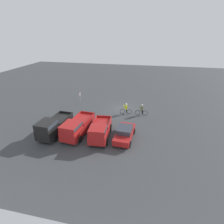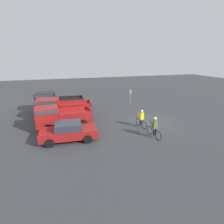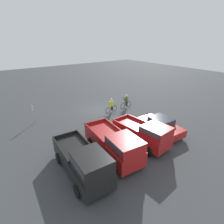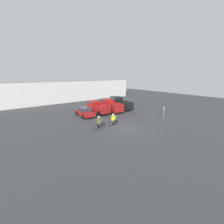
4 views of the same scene
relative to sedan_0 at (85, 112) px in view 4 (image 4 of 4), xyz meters
name	(u,v)px [view 4 (image 4 of 4)]	position (x,y,z in m)	size (l,w,h in m)	color
ground_plane	(126,128)	(1.64, -8.38, -0.74)	(80.00, 80.00, 0.00)	#383A3D
warehouse_building	(55,90)	(1.64, 20.00, 1.92)	(41.04, 12.78, 5.33)	silver
sedan_0	(85,112)	(0.00, 0.00, 0.00)	(2.21, 4.46, 1.48)	maroon
pickup_truck_0	(97,107)	(2.77, 0.58, 0.36)	(2.43, 5.03, 2.11)	maroon
pickup_truck_1	(110,105)	(5.64, 0.40, 0.38)	(2.58, 5.72, 2.17)	maroon
pickup_truck_2	(120,103)	(8.43, 0.88, 0.43)	(2.39, 5.62, 2.31)	black
cyclist_0	(113,120)	(0.75, -6.70, 0.12)	(1.79, 0.50, 1.72)	black
cyclist_1	(99,123)	(-1.56, -6.72, 0.15)	(1.88, 0.50, 1.79)	black
fire_lane_sign	(164,111)	(8.94, -9.07, 0.49)	(0.15, 0.28, 2.02)	#9E9EA3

